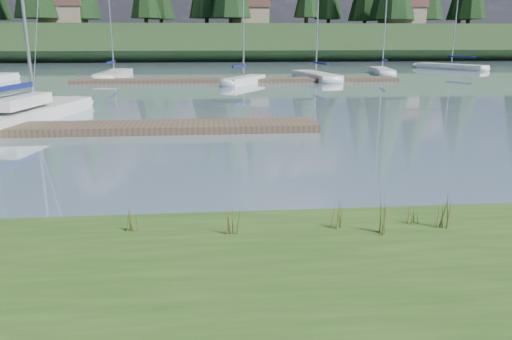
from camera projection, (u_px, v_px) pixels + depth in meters
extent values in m
plane|color=#7691A2|center=(213.00, 82.00, 39.96)|extent=(200.00, 200.00, 0.00)
cube|color=#1E3419|center=(211.00, 43.00, 80.65)|extent=(200.00, 20.00, 5.00)
cube|color=silver|center=(25.00, 117.00, 21.61)|extent=(3.78, 9.24, 0.70)
ellipsoid|color=silver|center=(73.00, 103.00, 25.93)|extent=(2.41, 2.80, 0.70)
cube|color=navy|center=(3.00, 89.00, 19.98)|extent=(1.00, 4.06, 0.20)
cube|color=silver|center=(17.00, 101.00, 20.92)|extent=(2.05, 3.49, 0.45)
cube|color=#4C3D2C|center=(113.00, 128.00, 19.38)|extent=(16.00, 2.00, 0.30)
cube|color=#4C3D2C|center=(238.00, 80.00, 40.09)|extent=(26.00, 2.20, 0.30)
ellipsoid|color=silver|center=(10.00, 77.00, 42.50)|extent=(1.83, 2.16, 0.70)
cube|color=silver|center=(114.00, 75.00, 43.97)|extent=(2.06, 8.11, 0.70)
ellipsoid|color=silver|center=(123.00, 72.00, 47.85)|extent=(1.82, 2.25, 0.70)
cube|color=navy|center=(111.00, 62.00, 42.60)|extent=(0.29, 3.21, 0.20)
cube|color=silver|center=(244.00, 81.00, 38.32)|extent=(3.77, 5.27, 0.70)
ellipsoid|color=silver|center=(258.00, 79.00, 40.67)|extent=(1.76, 1.86, 0.70)
cylinder|color=silver|center=(243.00, 16.00, 37.06)|extent=(0.12, 0.12, 8.48)
cube|color=navy|center=(239.00, 66.00, 37.37)|extent=(1.25, 1.95, 0.20)
cube|color=silver|center=(316.00, 77.00, 42.49)|extent=(2.90, 7.84, 0.70)
ellipsoid|color=silver|center=(301.00, 74.00, 46.08)|extent=(1.98, 2.32, 0.70)
cube|color=navy|center=(321.00, 63.00, 41.20)|extent=(0.67, 3.04, 0.20)
cube|color=silver|center=(382.00, 72.00, 47.97)|extent=(2.54, 6.70, 0.70)
ellipsoid|color=silver|center=(377.00, 70.00, 51.12)|extent=(1.70, 1.99, 0.70)
cylinder|color=silver|center=(386.00, 11.00, 46.50)|extent=(0.12, 0.12, 10.09)
cube|color=navy|center=(384.00, 60.00, 46.80)|extent=(0.62, 2.60, 0.20)
cube|color=silver|center=(451.00, 67.00, 55.23)|extent=(5.74, 7.45, 0.70)
ellipsoid|color=silver|center=(421.00, 66.00, 58.17)|extent=(2.58, 2.70, 0.70)
cylinder|color=silver|center=(457.00, 7.00, 53.57)|extent=(0.12, 0.12, 11.58)
cube|color=navy|center=(461.00, 57.00, 54.12)|extent=(1.86, 2.69, 0.20)
cone|color=#475B23|center=(230.00, 216.00, 8.47)|extent=(0.03, 0.03, 0.62)
cone|color=brown|center=(236.00, 221.00, 8.43)|extent=(0.03, 0.03, 0.50)
cone|color=#475B23|center=(233.00, 213.00, 8.50)|extent=(0.03, 0.03, 0.68)
cone|color=brown|center=(238.00, 221.00, 8.48)|extent=(0.03, 0.03, 0.44)
cone|color=#475B23|center=(231.00, 219.00, 8.41)|extent=(0.03, 0.03, 0.56)
cone|color=#475B23|center=(336.00, 214.00, 8.69)|extent=(0.03, 0.03, 0.54)
cone|color=brown|center=(343.00, 218.00, 8.64)|extent=(0.03, 0.03, 0.43)
cone|color=#475B23|center=(339.00, 212.00, 8.71)|extent=(0.03, 0.03, 0.59)
cone|color=brown|center=(344.00, 219.00, 8.69)|extent=(0.03, 0.03, 0.37)
cone|color=#475B23|center=(338.00, 217.00, 8.62)|extent=(0.03, 0.03, 0.48)
cone|color=#475B23|center=(380.00, 215.00, 8.44)|extent=(0.03, 0.03, 0.68)
cone|color=brown|center=(387.00, 220.00, 8.40)|extent=(0.03, 0.03, 0.55)
cone|color=#475B23|center=(383.00, 212.00, 8.46)|extent=(0.03, 0.03, 0.75)
cone|color=brown|center=(388.00, 221.00, 8.45)|extent=(0.03, 0.03, 0.48)
cone|color=#475B23|center=(383.00, 218.00, 8.37)|extent=(0.03, 0.03, 0.62)
cone|color=#475B23|center=(128.00, 216.00, 8.61)|extent=(0.03, 0.03, 0.52)
cone|color=brown|center=(134.00, 220.00, 8.56)|extent=(0.03, 0.03, 0.41)
cone|color=#475B23|center=(132.00, 214.00, 8.63)|extent=(0.03, 0.03, 0.57)
cone|color=brown|center=(136.00, 221.00, 8.61)|extent=(0.03, 0.03, 0.36)
cone|color=#475B23|center=(128.00, 219.00, 8.54)|extent=(0.03, 0.03, 0.47)
cone|color=#475B23|center=(410.00, 215.00, 8.94)|extent=(0.03, 0.03, 0.32)
cone|color=brown|center=(417.00, 218.00, 8.89)|extent=(0.03, 0.03, 0.26)
cone|color=#475B23|center=(412.00, 214.00, 8.96)|extent=(0.03, 0.03, 0.36)
cone|color=brown|center=(418.00, 218.00, 8.93)|extent=(0.03, 0.03, 0.23)
cone|color=#475B23|center=(412.00, 217.00, 8.86)|extent=(0.03, 0.03, 0.29)
cone|color=#475B23|center=(441.00, 211.00, 8.70)|extent=(0.03, 0.03, 0.64)
cone|color=brown|center=(449.00, 215.00, 8.66)|extent=(0.03, 0.03, 0.51)
cone|color=#475B23|center=(444.00, 208.00, 8.73)|extent=(0.03, 0.03, 0.70)
cone|color=brown|center=(449.00, 216.00, 8.71)|extent=(0.03, 0.03, 0.45)
cone|color=#475B23|center=(444.00, 214.00, 8.64)|extent=(0.03, 0.03, 0.58)
cube|color=#33281C|center=(223.00, 227.00, 9.56)|extent=(60.00, 0.50, 0.14)
cylinder|color=#382619|center=(39.00, 19.00, 72.79)|extent=(0.60, 0.60, 1.80)
cylinder|color=#382619|center=(146.00, 20.00, 77.93)|extent=(0.60, 0.60, 1.80)
cylinder|color=#382619|center=(231.00, 19.00, 73.29)|extent=(0.60, 0.60, 1.80)
cylinder|color=#382619|center=(306.00, 20.00, 78.17)|extent=(0.60, 0.60, 1.80)
cylinder|color=#382619|center=(391.00, 20.00, 77.38)|extent=(0.60, 0.60, 1.80)
cylinder|color=#382619|center=(468.00, 21.00, 81.47)|extent=(0.60, 0.60, 1.80)
cube|color=gray|center=(63.00, 16.00, 74.84)|extent=(6.00, 5.00, 2.80)
cube|color=brown|center=(62.00, 2.00, 74.29)|extent=(6.30, 5.30, 1.40)
cube|color=gray|center=(249.00, 17.00, 78.23)|extent=(6.00, 5.00, 2.80)
cube|color=brown|center=(248.00, 3.00, 77.68)|extent=(6.30, 5.30, 1.40)
cube|color=gray|center=(402.00, 17.00, 78.38)|extent=(6.00, 5.00, 2.80)
cube|color=brown|center=(403.00, 3.00, 77.83)|extent=(6.30, 5.30, 1.40)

